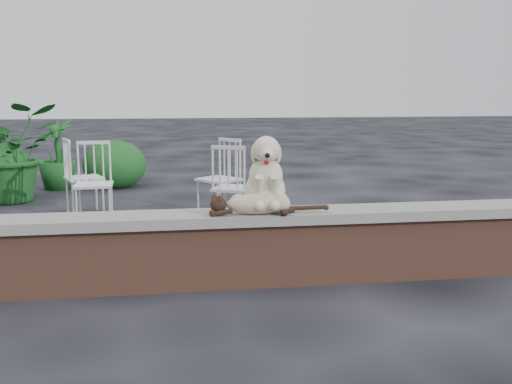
{
  "coord_description": "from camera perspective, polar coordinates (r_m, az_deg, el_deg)",
  "views": [
    {
      "loc": [
        0.08,
        -4.45,
        1.5
      ],
      "look_at": [
        0.8,
        0.2,
        0.7
      ],
      "focal_mm": 41.35,
      "sensor_mm": 36.0,
      "label": 1
    }
  ],
  "objects": [
    {
      "name": "potted_plant_b",
      "position": [
        9.65,
        -18.71,
        3.44
      ],
      "size": [
        0.85,
        0.85,
        1.08
      ],
      "primitive_type": "imported",
      "rotation": [
        0.0,
        0.0,
        -0.91
      ],
      "color": "#16501C",
      "rests_on": "ground"
    },
    {
      "name": "chair_e",
      "position": [
        7.56,
        -16.3,
        1.44
      ],
      "size": [
        0.71,
        0.71,
        0.94
      ],
      "primitive_type": null,
      "rotation": [
        0.0,
        0.0,
        1.91
      ],
      "color": "white",
      "rests_on": "ground"
    },
    {
      "name": "potted_plant_a",
      "position": [
        8.77,
        -22.57,
        3.55
      ],
      "size": [
        1.6,
        1.55,
        1.36
      ],
      "primitive_type": "imported",
      "rotation": [
        0.0,
        0.0,
        0.57
      ],
      "color": "#16501C",
      "rests_on": "ground"
    },
    {
      "name": "capstone",
      "position": [
        4.55,
        -9.63,
        -2.66
      ],
      "size": [
        6.2,
        0.4,
        0.08
      ],
      "primitive_type": "cube",
      "color": "slate",
      "rests_on": "brick_wall"
    },
    {
      "name": "shrubbery",
      "position": [
        8.94,
        -22.54,
        1.73
      ],
      "size": [
        3.09,
        2.7,
        0.9
      ],
      "color": "#16501C",
      "rests_on": "ground"
    },
    {
      "name": "chair_c",
      "position": [
        6.49,
        -2.07,
        0.52
      ],
      "size": [
        0.75,
        0.75,
        0.94
      ],
      "primitive_type": null,
      "rotation": [
        0.0,
        0.0,
        2.67
      ],
      "color": "white",
      "rests_on": "ground"
    },
    {
      "name": "brick_wall",
      "position": [
        4.62,
        -9.52,
        -6.18
      ],
      "size": [
        6.0,
        0.3,
        0.5
      ],
      "primitive_type": "cube",
      "color": "brown",
      "rests_on": "ground"
    },
    {
      "name": "dog",
      "position": [
        4.6,
        0.9,
        1.94
      ],
      "size": [
        0.45,
        0.56,
        0.6
      ],
      "primitive_type": null,
      "rotation": [
        0.0,
        0.0,
        -0.11
      ],
      "color": "beige",
      "rests_on": "capstone"
    },
    {
      "name": "ground",
      "position": [
        4.69,
        -9.44,
        -9.12
      ],
      "size": [
        60.0,
        60.0,
        0.0
      ],
      "primitive_type": "plane",
      "color": "black",
      "rests_on": "ground"
    },
    {
      "name": "chair_b",
      "position": [
        6.98,
        -15.42,
        0.82
      ],
      "size": [
        0.58,
        0.58,
        0.94
      ],
      "primitive_type": null,
      "rotation": [
        0.0,
        0.0,
        0.03
      ],
      "color": "white",
      "rests_on": "ground"
    },
    {
      "name": "cat",
      "position": [
        4.48,
        0.21,
        -1.0
      ],
      "size": [
        1.11,
        0.38,
        0.18
      ],
      "primitive_type": null,
      "rotation": [
        0.0,
        0.0,
        -0.11
      ],
      "color": "tan",
      "rests_on": "capstone"
    },
    {
      "name": "chair_d",
      "position": [
        7.16,
        -3.62,
        1.37
      ],
      "size": [
        0.79,
        0.79,
        0.94
      ],
      "primitive_type": null,
      "rotation": [
        0.0,
        0.0,
        -0.91
      ],
      "color": "white",
      "rests_on": "ground"
    }
  ]
}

